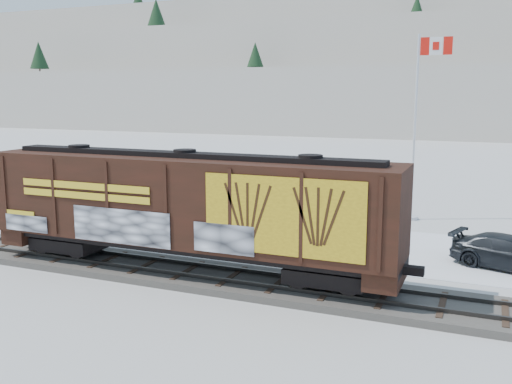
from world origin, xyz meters
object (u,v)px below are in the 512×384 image
at_px(flagpole, 416,154).
at_px(car_silver, 153,213).
at_px(hopper_railcar, 186,204).
at_px(car_dark, 510,253).
at_px(car_white, 311,236).

distance_m(flagpole, car_silver, 15.65).
height_order(hopper_railcar, car_dark, hopper_railcar).
bearing_deg(car_white, car_silver, 72.38).
bearing_deg(car_dark, hopper_railcar, 134.03).
height_order(flagpole, car_white, flagpole).
relative_size(car_silver, car_white, 1.10).
xyz_separation_m(hopper_railcar, car_silver, (-6.08, 6.93, -2.20)).
relative_size(hopper_railcar, car_dark, 3.54).
bearing_deg(hopper_railcar, car_white, 57.44).
height_order(car_silver, car_white, car_silver).
bearing_deg(car_silver, hopper_railcar, -157.85).
relative_size(flagpole, car_silver, 2.25).
distance_m(car_silver, car_white, 9.75).
height_order(hopper_railcar, flagpole, flagpole).
distance_m(flagpole, car_dark, 10.49).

